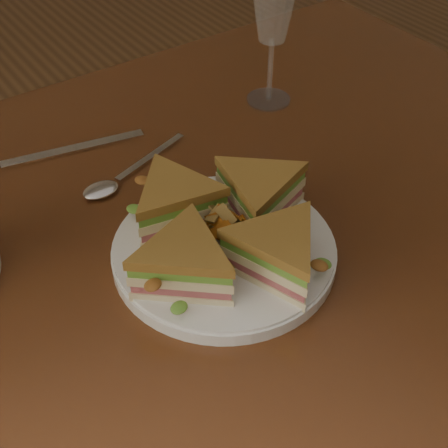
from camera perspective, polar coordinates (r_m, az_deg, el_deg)
name	(u,v)px	position (r m, az deg, el deg)	size (l,w,h in m)	color
table	(196,270)	(0.84, -2.54, -4.23)	(1.20, 0.80, 0.75)	#3A1C0D
plate	(224,251)	(0.71, 0.00, -2.51)	(0.25, 0.25, 0.02)	white
sandwich_wedges	(224,227)	(0.69, 0.00, -0.31)	(0.29, 0.29, 0.06)	beige
crisps_mound	(224,230)	(0.69, 0.00, -0.56)	(0.09, 0.09, 0.05)	#C56819
spoon	(113,182)	(0.83, -10.07, 3.79)	(0.18, 0.07, 0.01)	silver
knife	(63,152)	(0.90, -14.47, 6.41)	(0.21, 0.06, 0.00)	silver
wine_glass	(274,8)	(0.92, 4.55, 19.10)	(0.07, 0.07, 0.21)	white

